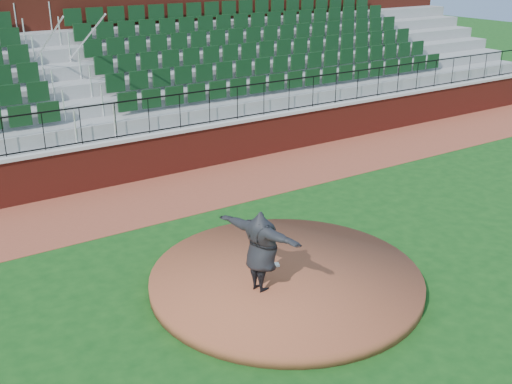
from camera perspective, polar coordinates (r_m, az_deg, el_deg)
ground at (r=12.76m, az=3.73°, el=-7.51°), size 90.00×90.00×0.00m
warning_track at (r=16.96m, az=-7.25°, el=-0.06°), size 34.00×3.20×0.01m
field_wall at (r=18.14m, az=-9.59°, el=3.23°), size 34.00×0.35×1.20m
wall_cap at (r=17.95m, az=-9.72°, el=5.20°), size 34.00×0.45×0.10m
wall_railing at (r=17.81m, az=-9.83°, el=6.90°), size 34.00×0.05×1.00m
seating_stands at (r=20.18m, az=-13.12°, el=9.80°), size 34.00×5.10×4.60m
concourse_wall at (r=22.71m, az=-15.80°, el=11.96°), size 34.00×0.50×5.50m
pitchers_mound at (r=12.29m, az=2.76°, el=-8.03°), size 5.32×5.32×0.25m
pitching_rubber at (r=12.47m, az=0.85°, el=-6.78°), size 0.58×0.35×0.04m
pitcher at (r=11.34m, az=0.49°, el=-5.44°), size 0.99×2.01×1.58m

